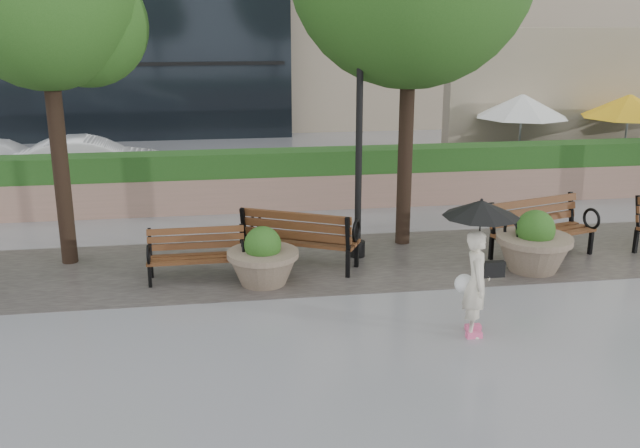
{
  "coord_description": "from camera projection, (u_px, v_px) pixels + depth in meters",
  "views": [
    {
      "loc": [
        -1.95,
        -9.02,
        4.28
      ],
      "look_at": [
        -0.3,
        1.77,
        1.1
      ],
      "focal_mm": 40.0,
      "sensor_mm": 36.0,
      "label": 1
    }
  ],
  "objects": [
    {
      "name": "ground",
      "position": [
        360.0,
        332.0,
        10.04
      ],
      "size": [
        100.0,
        100.0,
        0.0
      ],
      "primitive_type": "plane",
      "color": "gray",
      "rests_on": "ground"
    },
    {
      "name": "cobble_strip",
      "position": [
        326.0,
        263.0,
        12.89
      ],
      "size": [
        28.0,
        3.2,
        0.01
      ],
      "primitive_type": "cube",
      "color": "#383330",
      "rests_on": "ground"
    },
    {
      "name": "hedge_wall",
      "position": [
        298.0,
        179.0,
        16.5
      ],
      "size": [
        24.0,
        0.8,
        1.35
      ],
      "color": "#A07667",
      "rests_on": "ground"
    },
    {
      "name": "cafe_wall",
      "position": [
        615.0,
        100.0,
        20.36
      ],
      "size": [
        10.0,
        0.6,
        4.0
      ],
      "primitive_type": "cube",
      "color": "tan",
      "rests_on": "ground"
    },
    {
      "name": "cafe_hedge",
      "position": [
        636.0,
        169.0,
        18.63
      ],
      "size": [
        8.0,
        0.5,
        0.9
      ],
      "primitive_type": "cube",
      "color": "#1C4918",
      "rests_on": "ground"
    },
    {
      "name": "asphalt_street",
      "position": [
        281.0,
        172.0,
        20.48
      ],
      "size": [
        40.0,
        7.0,
        0.0
      ],
      "primitive_type": "cube",
      "color": "black",
      "rests_on": "ground"
    },
    {
      "name": "bench_1",
      "position": [
        197.0,
        266.0,
        11.97
      ],
      "size": [
        1.63,
        0.66,
        0.87
      ],
      "rotation": [
        0.0,
        0.0,
        0.01
      ],
      "color": "brown",
      "rests_on": "ground"
    },
    {
      "name": "bench_2",
      "position": [
        300.0,
        250.0,
        12.59
      ],
      "size": [
        2.13,
        1.61,
        1.08
      ],
      "rotation": [
        0.0,
        0.0,
        2.67
      ],
      "color": "brown",
      "rests_on": "ground"
    },
    {
      "name": "bench_3",
      "position": [
        542.0,
        241.0,
        13.11
      ],
      "size": [
        2.1,
        1.32,
        1.06
      ],
      "rotation": [
        0.0,
        0.0,
        0.29
      ],
      "color": "brown",
      "rests_on": "ground"
    },
    {
      "name": "planter_left",
      "position": [
        263.0,
        262.0,
        11.76
      ],
      "size": [
        1.18,
        1.18,
        0.99
      ],
      "color": "#7F6B56",
      "rests_on": "ground"
    },
    {
      "name": "planter_right",
      "position": [
        534.0,
        247.0,
        12.37
      ],
      "size": [
        1.3,
        1.3,
        1.09
      ],
      "color": "#7F6B56",
      "rests_on": "ground"
    },
    {
      "name": "lamppost",
      "position": [
        359.0,
        150.0,
        12.65
      ],
      "size": [
        0.28,
        0.28,
        4.52
      ],
      "color": "black",
      "rests_on": "ground"
    },
    {
      "name": "tree_0",
      "position": [
        55.0,
        7.0,
        11.77
      ],
      "size": [
        3.14,
        2.98,
        6.05
      ],
      "color": "black",
      "rests_on": "ground"
    },
    {
      "name": "patio_umb_white",
      "position": [
        522.0,
        106.0,
        18.95
      ],
      "size": [
        2.5,
        2.5,
        2.3
      ],
      "color": "black",
      "rests_on": "ground"
    },
    {
      "name": "patio_umb_yellow_a",
      "position": [
        629.0,
        106.0,
        18.94
      ],
      "size": [
        2.5,
        2.5,
        2.3
      ],
      "color": "black",
      "rests_on": "ground"
    },
    {
      "name": "car_left",
      "position": [
        2.0,
        162.0,
        18.72
      ],
      "size": [
        4.34,
        2.3,
        1.2
      ],
      "primitive_type": "imported",
      "rotation": [
        0.0,
        0.0,
        1.73
      ],
      "color": "white",
      "rests_on": "ground"
    },
    {
      "name": "car_right",
      "position": [
        91.0,
        162.0,
        18.46
      ],
      "size": [
        4.05,
        1.67,
        1.3
      ],
      "primitive_type": "imported",
      "rotation": [
        0.0,
        0.0,
        1.65
      ],
      "color": "white",
      "rests_on": "ground"
    },
    {
      "name": "pedestrian",
      "position": [
        478.0,
        254.0,
        9.71
      ],
      "size": [
        1.04,
        1.04,
        1.92
      ],
      "rotation": [
        0.0,
        0.0,
        1.27
      ],
      "color": "beige",
      "rests_on": "ground"
    }
  ]
}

